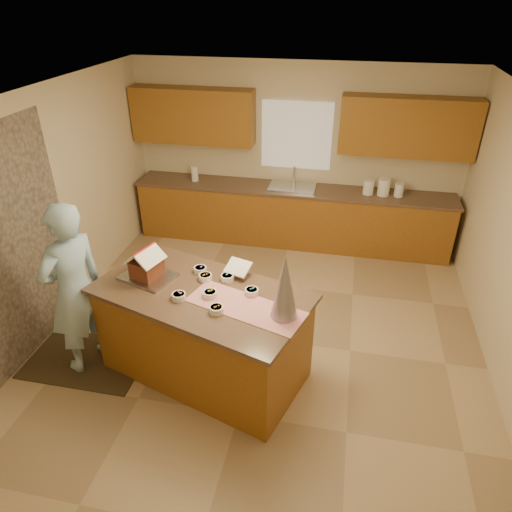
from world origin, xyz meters
name	(u,v)px	position (x,y,z in m)	size (l,w,h in m)	color
floor	(261,339)	(0.00, 0.00, 0.00)	(5.50, 5.50, 0.00)	tan
ceiling	(263,102)	(0.00, 0.00, 2.70)	(5.50, 5.50, 0.00)	silver
wall_back	(296,154)	(0.00, 2.75, 1.35)	(5.50, 5.50, 0.00)	beige
wall_front	(162,478)	(0.00, -2.75, 1.35)	(5.50, 5.50, 0.00)	beige
wall_left	(43,216)	(-2.50, 0.00, 1.35)	(5.50, 5.50, 0.00)	beige
window_curtain	(297,135)	(0.00, 2.72, 1.65)	(1.05, 0.03, 1.00)	white
back_counter_base	(291,217)	(0.00, 2.45, 0.44)	(4.80, 0.60, 0.88)	#92571E
back_counter_top	(292,189)	(0.00, 2.45, 0.90)	(4.85, 0.63, 0.04)	brown
upper_cabinet_left	(193,116)	(-1.55, 2.57, 1.90)	(1.85, 0.35, 0.80)	#955E20
upper_cabinet_right	(408,127)	(1.55, 2.57, 1.90)	(1.85, 0.35, 0.80)	#955E20
sink	(292,190)	(0.00, 2.45, 0.89)	(0.70, 0.45, 0.12)	silver
faucet	(294,175)	(0.00, 2.63, 1.06)	(0.03, 0.03, 0.28)	silver
island_base	(204,335)	(-0.48, -0.62, 0.49)	(2.00, 1.00, 0.98)	#92571E
island_top	(201,294)	(-0.48, -0.62, 1.00)	(2.09, 1.09, 0.04)	brown
table_runner	(245,307)	(0.00, -0.77, 1.03)	(1.11, 0.40, 0.01)	#B40C16
baking_tray	(148,276)	(-1.08, -0.49, 1.04)	(0.51, 0.38, 0.03)	silver
cookbook	(238,267)	(-0.19, -0.27, 1.12)	(0.24, 0.02, 0.20)	white
tinsel_tree	(285,288)	(0.37, -0.83, 1.33)	(0.24, 0.24, 0.61)	silver
rug	(87,360)	(-1.81, -0.74, 0.01)	(1.27, 0.83, 0.01)	black
boy	(75,290)	(-1.76, -0.74, 0.95)	(0.68, 0.45, 1.88)	#A5CEEA
canister_a	(368,187)	(1.12, 2.45, 1.03)	(0.15, 0.15, 0.21)	white
canister_b	(384,187)	(1.34, 2.45, 1.04)	(0.17, 0.17, 0.25)	white
canister_c	(399,190)	(1.56, 2.45, 1.02)	(0.13, 0.13, 0.19)	white
paper_towel	(195,174)	(-1.54, 2.45, 1.03)	(0.11, 0.11, 0.23)	white
gingerbread_house	(146,265)	(-1.08, -0.49, 1.17)	(0.38, 0.39, 0.31)	brown
candy_bowls	(213,288)	(-0.37, -0.57, 1.05)	(0.79, 0.75, 0.06)	orange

